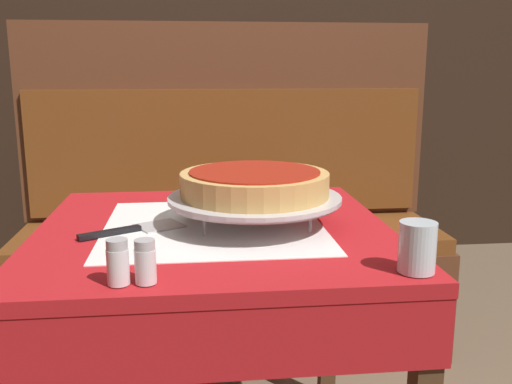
% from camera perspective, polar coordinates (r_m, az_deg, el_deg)
% --- Properties ---
extents(dining_table_front, '(0.83, 0.83, 0.74)m').
position_cam_1_polar(dining_table_front, '(1.40, -4.16, -7.38)').
color(dining_table_front, red).
rests_on(dining_table_front, ground_plane).
extents(dining_table_rear, '(0.69, 0.69, 0.74)m').
position_cam_1_polar(dining_table_rear, '(2.89, -7.63, 2.94)').
color(dining_table_rear, red).
rests_on(dining_table_rear, ground_plane).
extents(booth_bench, '(1.65, 0.49, 1.28)m').
position_cam_1_polar(booth_bench, '(2.30, -2.59, -6.41)').
color(booth_bench, brown).
rests_on(booth_bench, ground_plane).
extents(back_wall_panel, '(6.00, 0.04, 2.40)m').
position_cam_1_polar(back_wall_panel, '(3.34, -5.71, 13.89)').
color(back_wall_panel, black).
rests_on(back_wall_panel, ground_plane).
extents(pizza_pan_stand, '(0.41, 0.41, 0.07)m').
position_cam_1_polar(pizza_pan_stand, '(1.35, -0.14, -0.79)').
color(pizza_pan_stand, '#ADADB2').
rests_on(pizza_pan_stand, dining_table_front).
extents(deep_dish_pizza, '(0.35, 0.35, 0.06)m').
position_cam_1_polar(deep_dish_pizza, '(1.34, -0.14, 0.88)').
color(deep_dish_pizza, tan).
rests_on(deep_dish_pizza, pizza_pan_stand).
extents(pizza_server, '(0.24, 0.17, 0.01)m').
position_cam_1_polar(pizza_server, '(1.35, -11.98, -3.65)').
color(pizza_server, '#BCBCC1').
rests_on(pizza_server, dining_table_front).
extents(water_glass_near, '(0.07, 0.07, 0.09)m').
position_cam_1_polar(water_glass_near, '(1.09, 15.82, -5.32)').
color(water_glass_near, silver).
rests_on(water_glass_near, dining_table_front).
extents(salt_shaker, '(0.04, 0.04, 0.08)m').
position_cam_1_polar(salt_shaker, '(1.02, -13.65, -6.84)').
color(salt_shaker, silver).
rests_on(salt_shaker, dining_table_front).
extents(pepper_shaker, '(0.04, 0.04, 0.08)m').
position_cam_1_polar(pepper_shaker, '(1.02, -11.01, -6.87)').
color(pepper_shaker, silver).
rests_on(pepper_shaker, dining_table_front).
extents(condiment_caddy, '(0.13, 0.13, 0.18)m').
position_cam_1_polar(condiment_caddy, '(2.85, -9.72, 5.69)').
color(condiment_caddy, black).
rests_on(condiment_caddy, dining_table_rear).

